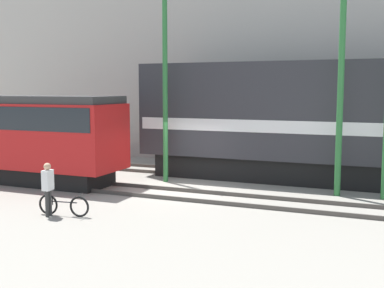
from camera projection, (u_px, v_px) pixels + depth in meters
ground_plane at (179, 189)px, 18.59m from camera, size 120.00×120.00×0.00m
track_near at (168, 193)px, 17.62m from camera, size 60.00×1.50×0.14m
track_far at (211, 173)px, 21.80m from camera, size 60.00×1.51×0.14m
building_backdrop at (252, 37)px, 27.15m from camera, size 35.06×6.00×13.61m
freight_locomotive at (336, 120)px, 19.45m from camera, size 16.21×3.04×5.56m
streetcar at (19, 133)px, 20.01m from camera, size 9.20×2.54×3.59m
bicycle at (64, 205)px, 14.69m from camera, size 1.70×0.44×0.71m
person at (48, 184)px, 14.58m from camera, size 0.26×0.39×1.65m
utility_pole_left at (165, 81)px, 19.69m from camera, size 0.20×0.20×8.37m
utility_pole_center at (341, 85)px, 17.07m from camera, size 0.22×0.22×8.04m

